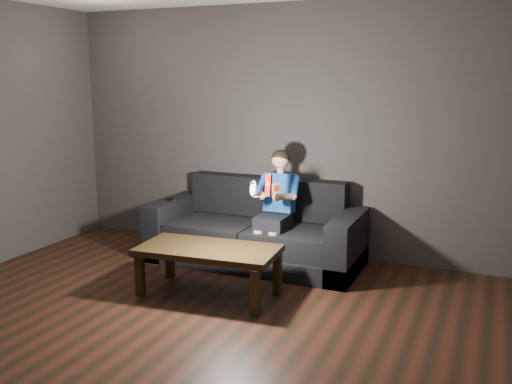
% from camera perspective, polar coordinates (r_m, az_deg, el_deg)
% --- Properties ---
extents(floor, '(5.00, 5.00, 0.00)m').
position_cam_1_polar(floor, '(4.45, -9.99, -14.35)').
color(floor, black).
rests_on(floor, ground).
extents(back_wall, '(5.00, 0.04, 2.70)m').
position_cam_1_polar(back_wall, '(6.27, 2.17, 6.17)').
color(back_wall, '#3C3734').
rests_on(back_wall, ground).
extents(sofa, '(2.21, 0.95, 0.85)m').
position_cam_1_polar(sofa, '(6.02, 0.00, -4.43)').
color(sofa, black).
rests_on(sofa, floor).
extents(child, '(0.45, 0.55, 1.10)m').
position_cam_1_polar(child, '(5.77, 2.05, -0.66)').
color(child, black).
rests_on(child, sofa).
extents(wii_remote_red, '(0.05, 0.08, 0.21)m').
position_cam_1_polar(wii_remote_red, '(5.31, 1.26, 0.68)').
color(wii_remote_red, red).
rests_on(wii_remote_red, child).
extents(nunchuk_white, '(0.07, 0.10, 0.16)m').
position_cam_1_polar(nunchuk_white, '(5.38, -0.29, 0.37)').
color(nunchuk_white, white).
rests_on(nunchuk_white, child).
extents(wii_remote_black, '(0.06, 0.15, 0.03)m').
position_cam_1_polar(wii_remote_black, '(6.32, -8.59, -0.66)').
color(wii_remote_black, black).
rests_on(wii_remote_black, sofa).
extents(coffee_table, '(1.27, 0.71, 0.45)m').
position_cam_1_polar(coffee_table, '(5.09, -4.77, -6.17)').
color(coffee_table, black).
rests_on(coffee_table, floor).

